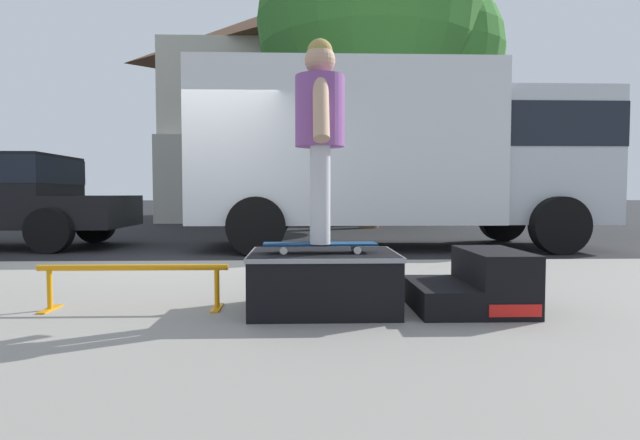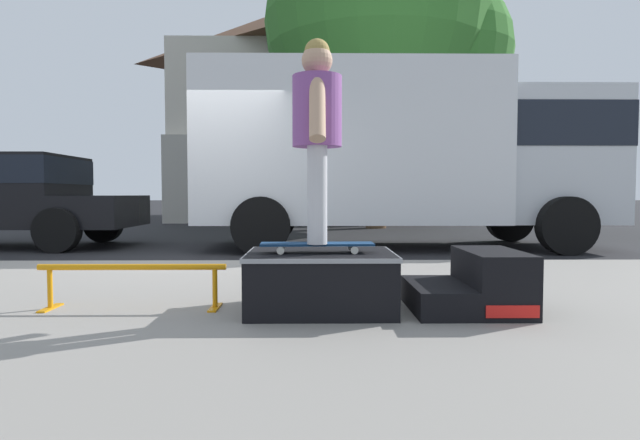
% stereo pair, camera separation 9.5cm
% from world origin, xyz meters
% --- Properties ---
extents(ground_plane, '(140.00, 140.00, 0.00)m').
position_xyz_m(ground_plane, '(0.00, 0.00, 0.00)').
color(ground_plane, black).
extents(sidewalk_slab, '(50.00, 5.00, 0.12)m').
position_xyz_m(sidewalk_slab, '(0.00, -3.00, 0.06)').
color(sidewalk_slab, gray).
rests_on(sidewalk_slab, ground).
extents(skate_box, '(1.02, 0.77, 0.41)m').
position_xyz_m(skate_box, '(1.74, -3.30, 0.34)').
color(skate_box, black).
rests_on(skate_box, sidewalk_slab).
extents(kicker_ramp, '(0.77, 0.78, 0.42)m').
position_xyz_m(kicker_ramp, '(2.83, -3.30, 0.29)').
color(kicker_ramp, black).
rests_on(kicker_ramp, sidewalk_slab).
extents(grind_rail, '(1.33, 0.28, 0.32)m').
position_xyz_m(grind_rail, '(0.40, -3.22, 0.36)').
color(grind_rail, orange).
rests_on(grind_rail, sidewalk_slab).
extents(skateboard, '(0.78, 0.22, 0.07)m').
position_xyz_m(skateboard, '(1.72, -3.33, 0.59)').
color(skateboard, navy).
rests_on(skateboard, skate_box).
extents(skater_kid, '(0.34, 0.72, 1.39)m').
position_xyz_m(skater_kid, '(1.72, -3.33, 1.42)').
color(skater_kid, silver).
rests_on(skater_kid, skateboard).
extents(box_truck, '(6.91, 2.63, 3.05)m').
position_xyz_m(box_truck, '(3.27, 2.20, 1.70)').
color(box_truck, white).
rests_on(box_truck, ground).
extents(street_tree_main, '(6.67, 6.07, 8.60)m').
position_xyz_m(street_tree_main, '(3.78, 7.40, 5.39)').
color(street_tree_main, brown).
rests_on(street_tree_main, ground).
extents(house_behind, '(9.54, 8.23, 8.40)m').
position_xyz_m(house_behind, '(1.43, 13.79, 4.24)').
color(house_behind, beige).
rests_on(house_behind, ground).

